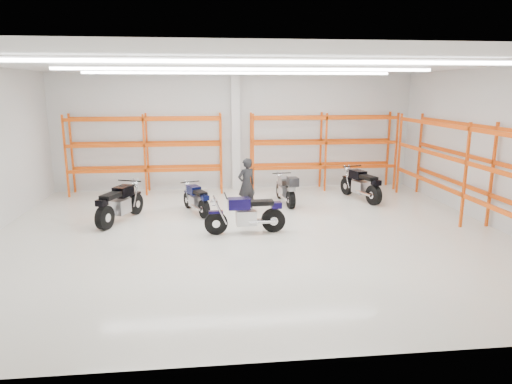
{
  "coord_description": "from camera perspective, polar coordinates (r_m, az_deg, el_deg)",
  "views": [
    {
      "loc": [
        -1.15,
        -11.88,
        3.9
      ],
      "look_at": [
        0.21,
        0.5,
        1.07
      ],
      "focal_mm": 32.0,
      "sensor_mm": 36.0,
      "label": 1
    }
  ],
  "objects": [
    {
      "name": "pallet_racking_side",
      "position": [
        14.27,
        26.19,
        3.09
      ],
      "size": [
        0.87,
        9.07,
        3.0
      ],
      "color": "#E64D18",
      "rests_on": "ground"
    },
    {
      "name": "motorcycle_back_a",
      "position": [
        14.09,
        -16.79,
        -1.53
      ],
      "size": [
        1.14,
        2.24,
        1.16
      ],
      "color": "black",
      "rests_on": "ground"
    },
    {
      "name": "pallet_racking_back_right",
      "position": [
        18.06,
        8.41,
        5.95
      ],
      "size": [
        5.67,
        0.87,
        3.0
      ],
      "color": "#E64D18",
      "rests_on": "ground"
    },
    {
      "name": "motorcycle_back_b",
      "position": [
        14.59,
        -7.43,
        -0.99
      ],
      "size": [
        0.93,
        1.84,
        0.95
      ],
      "color": "black",
      "rests_on": "ground"
    },
    {
      "name": "room_shell",
      "position": [
        11.97,
        -0.76,
        9.86
      ],
      "size": [
        14.02,
        12.02,
        4.51
      ],
      "color": "silver",
      "rests_on": "ground"
    },
    {
      "name": "motorcycle_back_d",
      "position": [
        16.61,
        13.07,
        0.8
      ],
      "size": [
        0.94,
        2.29,
        1.15
      ],
      "color": "black",
      "rests_on": "ground"
    },
    {
      "name": "motorcycle_back_c",
      "position": [
        15.62,
        3.83,
        0.28
      ],
      "size": [
        0.67,
        2.12,
        1.09
      ],
      "color": "black",
      "rests_on": "ground"
    },
    {
      "name": "standing_man",
      "position": [
        14.74,
        -1.19,
        0.93
      ],
      "size": [
        0.75,
        0.65,
        1.73
      ],
      "primitive_type": "imported",
      "rotation": [
        0.0,
        0.0,
        3.59
      ],
      "color": "black",
      "rests_on": "ground"
    },
    {
      "name": "pallet_racking_back_left",
      "position": [
        17.63,
        -13.62,
        5.56
      ],
      "size": [
        5.67,
        0.87,
        3.0
      ],
      "color": "#E64D18",
      "rests_on": "ground"
    },
    {
      "name": "ground",
      "position": [
        12.55,
        -0.71,
        -5.29
      ],
      "size": [
        14.0,
        14.0,
        0.0
      ],
      "primitive_type": "plane",
      "color": "silver",
      "rests_on": "ground"
    },
    {
      "name": "structural_column",
      "position": [
        17.81,
        -2.56,
        7.48
      ],
      "size": [
        0.32,
        0.32,
        4.5
      ],
      "primitive_type": "cube",
      "color": "white",
      "rests_on": "ground"
    },
    {
      "name": "motorcycle_main",
      "position": [
        12.51,
        -0.91,
        -2.88
      ],
      "size": [
        2.24,
        0.74,
        1.1
      ],
      "color": "black",
      "rests_on": "ground"
    }
  ]
}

